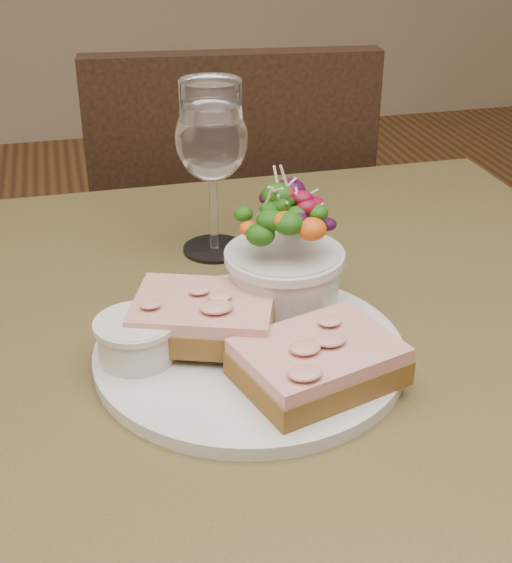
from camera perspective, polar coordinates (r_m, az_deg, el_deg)
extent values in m
cube|color=#43381C|center=(0.72, 1.24, -5.45)|extent=(0.80, 0.80, 0.04)
cylinder|color=black|center=(1.30, 11.82, -8.96)|extent=(0.05, 0.05, 0.71)
cube|color=black|center=(1.45, -2.26, 0.32)|extent=(0.47, 0.47, 0.04)
cube|color=black|center=(1.18, -1.62, 5.65)|extent=(0.42, 0.09, 0.45)
cube|color=black|center=(1.57, -2.10, -6.94)|extent=(0.40, 0.40, 0.45)
cylinder|color=silver|center=(0.68, -0.47, -5.15)|extent=(0.27, 0.27, 0.01)
cube|color=#462912|center=(0.63, 4.53, -6.29)|extent=(0.14, 0.12, 0.02)
cube|color=beige|center=(0.62, 4.59, -5.03)|extent=(0.14, 0.12, 0.01)
cube|color=#462912|center=(0.68, -3.79, -2.97)|extent=(0.14, 0.12, 0.02)
cube|color=beige|center=(0.67, -3.84, -1.76)|extent=(0.14, 0.12, 0.01)
cylinder|color=beige|center=(0.66, -8.69, -4.18)|extent=(0.06, 0.06, 0.04)
cylinder|color=brown|center=(0.65, -8.79, -3.07)|extent=(0.06, 0.06, 0.01)
cylinder|color=silver|center=(0.72, 2.05, 0.06)|extent=(0.10, 0.10, 0.06)
ellipsoid|color=#0A3509|center=(0.69, 2.13, 4.15)|extent=(0.09, 0.09, 0.06)
ellipsoid|color=#0A3509|center=(0.73, -7.04, -1.67)|extent=(0.04, 0.04, 0.01)
sphere|color=maroon|center=(0.72, -8.13, -1.86)|extent=(0.02, 0.02, 0.02)
cylinder|color=white|center=(0.87, -3.03, 2.39)|extent=(0.07, 0.07, 0.00)
cylinder|color=white|center=(0.85, -3.11, 5.24)|extent=(0.01, 0.01, 0.09)
ellipsoid|color=white|center=(0.82, -3.26, 10.38)|extent=(0.08, 0.08, 0.09)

